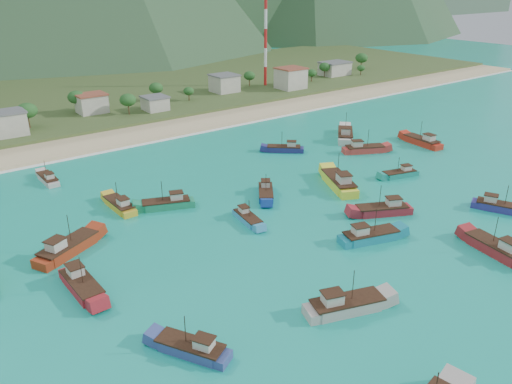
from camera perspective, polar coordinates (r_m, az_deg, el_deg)
ground at (r=87.52m, az=6.41°, el=-5.75°), size 600.00×600.00×0.00m
beach at (r=150.21m, az=-14.71°, el=6.15°), size 400.00×18.00×1.20m
land at (r=206.42m, az=-21.55°, el=9.85°), size 400.00×110.00×2.40m
surf_line at (r=141.81m, az=-13.18°, el=5.31°), size 400.00×2.50×0.08m
village at (r=176.78m, az=-12.74°, el=10.45°), size 223.47×28.86×7.72m
vegetation at (r=168.47m, az=-20.93°, el=9.00°), size 274.45×25.01×9.01m
radio_tower at (r=207.83m, az=1.11°, el=18.15°), size 1.20×1.20×44.37m
boat_4 at (r=145.01m, az=18.46°, el=5.46°), size 4.69×11.96×6.89m
boat_5 at (r=145.09m, az=10.15°, el=6.39°), size 12.26×12.08×7.85m
boat_7 at (r=94.03m, az=-0.97°, el=-3.08°), size 3.74×8.68×4.97m
boat_8 at (r=134.48m, az=12.24°, el=4.77°), size 11.42×7.95×6.58m
boat_10 at (r=71.20m, az=10.19°, el=-12.70°), size 11.92×6.85×6.76m
boat_11 at (r=119.89m, az=16.11°, el=1.96°), size 9.18×4.88×5.20m
boat_12 at (r=132.36m, az=3.29°, el=4.91°), size 9.25×8.65×5.78m
boat_15 at (r=89.00m, az=-20.71°, el=-6.06°), size 12.30×8.63×7.09m
boat_16 at (r=121.56m, az=-22.68°, el=1.33°), size 2.73×8.87×5.22m
boat_17 at (r=100.95m, az=-10.12°, el=-1.40°), size 10.91×6.81×6.21m
boat_19 at (r=89.37m, az=12.86°, el=-5.00°), size 11.45×6.35×6.49m
boat_20 at (r=109.28m, az=26.07°, el=-1.59°), size 6.82×10.41×5.95m
boat_21 at (r=64.14m, az=-7.35°, el=-17.36°), size 7.23×9.83×5.71m
boat_23 at (r=92.29m, az=25.79°, el=-5.92°), size 5.49×11.92×6.79m
boat_25 at (r=104.72m, az=1.12°, el=-0.15°), size 7.99×9.40×5.67m
boat_27 at (r=99.81m, az=14.28°, el=-2.04°), size 11.31×7.87×6.51m
boat_29 at (r=102.54m, az=-15.31°, el=-1.53°), size 3.19×10.02×5.87m
boat_30 at (r=78.54m, az=-19.29°, el=-10.07°), size 3.53×10.94×6.41m
boat_31 at (r=110.49m, az=9.45°, el=1.04°), size 9.26×13.85×7.93m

